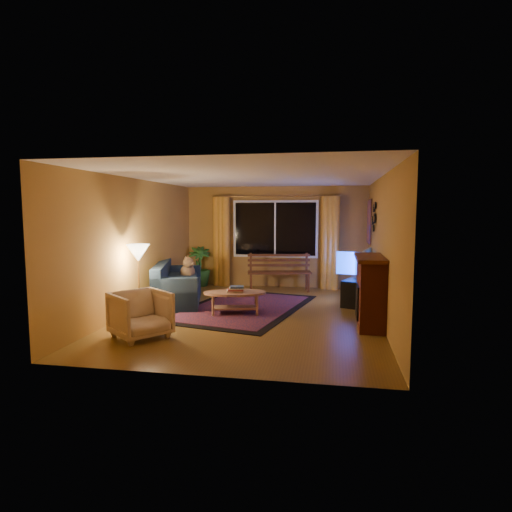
% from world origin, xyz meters
% --- Properties ---
extents(floor, '(4.50, 6.00, 0.02)m').
position_xyz_m(floor, '(0.00, 0.00, -0.01)').
color(floor, brown).
rests_on(floor, ground).
extents(ceiling, '(4.50, 6.00, 0.02)m').
position_xyz_m(ceiling, '(0.00, 0.00, 2.51)').
color(ceiling, white).
rests_on(ceiling, ground).
extents(wall_back, '(4.50, 0.02, 2.50)m').
position_xyz_m(wall_back, '(0.00, 3.01, 1.25)').
color(wall_back, '#B38138').
rests_on(wall_back, ground).
extents(wall_left, '(0.02, 6.00, 2.50)m').
position_xyz_m(wall_left, '(-2.26, 0.00, 1.25)').
color(wall_left, '#B38138').
rests_on(wall_left, ground).
extents(wall_right, '(0.02, 6.00, 2.50)m').
position_xyz_m(wall_right, '(2.26, 0.00, 1.25)').
color(wall_right, '#B38138').
rests_on(wall_right, ground).
extents(window, '(2.00, 0.02, 1.30)m').
position_xyz_m(window, '(0.00, 2.94, 1.45)').
color(window, black).
rests_on(window, wall_back).
extents(curtain_rod, '(3.20, 0.03, 0.03)m').
position_xyz_m(curtain_rod, '(0.00, 2.90, 2.25)').
color(curtain_rod, '#BF8C3F').
rests_on(curtain_rod, wall_back).
extents(curtain_left, '(0.36, 0.36, 2.24)m').
position_xyz_m(curtain_left, '(-1.35, 2.88, 1.12)').
color(curtain_left, gold).
rests_on(curtain_left, ground).
extents(curtain_right, '(0.36, 0.36, 2.24)m').
position_xyz_m(curtain_right, '(1.35, 2.88, 1.12)').
color(curtain_right, gold).
rests_on(curtain_right, ground).
extents(bench, '(1.55, 0.73, 0.45)m').
position_xyz_m(bench, '(0.18, 2.38, 0.22)').
color(bench, '#43200E').
rests_on(bench, ground).
extents(potted_plant, '(0.72, 0.72, 1.00)m').
position_xyz_m(potted_plant, '(-1.91, 2.72, 0.50)').
color(potted_plant, '#235B1E').
rests_on(potted_plant, ground).
extents(sofa, '(1.39, 2.18, 0.82)m').
position_xyz_m(sofa, '(-1.73, 0.76, 0.41)').
color(sofa, '#19283B').
rests_on(sofa, ground).
extents(dog, '(0.38, 0.49, 0.50)m').
position_xyz_m(dog, '(-1.68, 1.21, 0.66)').
color(dog, olive).
rests_on(dog, sofa).
extents(armchair, '(1.02, 1.03, 0.77)m').
position_xyz_m(armchair, '(-1.39, -1.72, 0.39)').
color(armchair, beige).
rests_on(armchair, ground).
extents(floor_lamp, '(0.28, 0.28, 1.29)m').
position_xyz_m(floor_lamp, '(-1.96, -0.55, 0.64)').
color(floor_lamp, '#BF8C3F').
rests_on(floor_lamp, ground).
extents(rug, '(2.74, 3.66, 0.02)m').
position_xyz_m(rug, '(-0.29, 0.48, 0.01)').
color(rug, maroon).
rests_on(rug, ground).
extents(coffee_table, '(1.39, 1.39, 0.42)m').
position_xyz_m(coffee_table, '(-0.34, -0.02, 0.21)').
color(coffee_table, '#9E6F55').
rests_on(coffee_table, ground).
extents(tv_console, '(0.83, 1.34, 0.53)m').
position_xyz_m(tv_console, '(2.00, 1.34, 0.27)').
color(tv_console, black).
rests_on(tv_console, ground).
extents(television, '(0.34, 1.02, 0.59)m').
position_xyz_m(television, '(2.00, 1.34, 0.82)').
color(television, black).
rests_on(television, tv_console).
extents(fireplace, '(0.40, 1.20, 1.10)m').
position_xyz_m(fireplace, '(2.05, -0.40, 0.55)').
color(fireplace, maroon).
rests_on(fireplace, ground).
extents(mirror_cluster, '(0.06, 0.60, 0.56)m').
position_xyz_m(mirror_cluster, '(2.21, 1.30, 1.80)').
color(mirror_cluster, black).
rests_on(mirror_cluster, wall_right).
extents(painting, '(0.04, 0.76, 0.96)m').
position_xyz_m(painting, '(2.22, 2.45, 1.65)').
color(painting, '#E7511A').
rests_on(painting, wall_right).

